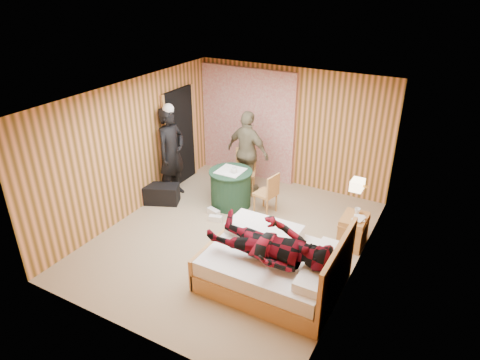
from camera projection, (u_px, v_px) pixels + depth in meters
The scene contains 23 objects.
floor at pixel (232, 237), 7.46m from camera, with size 4.20×5.00×0.01m, color tan.
ceiling at pixel (231, 97), 6.36m from camera, with size 4.20×5.00×0.01m, color silver.
wall_back at pixel (291, 128), 8.87m from camera, with size 4.20×0.02×2.50m, color #F3975D.
wall_left at pixel (132, 149), 7.82m from camera, with size 0.02×5.00×2.50m, color #F3975D.
wall_right at pixel (361, 203), 6.00m from camera, with size 0.02×5.00×2.50m, color #F3975D.
curtain at pixel (247, 123), 9.27m from camera, with size 2.20×0.08×2.40m, color beige.
doorway at pixel (180, 137), 9.00m from camera, with size 0.06×0.90×2.05m, color black.
wall_lamp at pixel (357, 185), 6.41m from camera, with size 0.26×0.24×0.16m.
bed at pixel (274, 266), 6.27m from camera, with size 1.95×1.49×1.02m.
nightstand at pixel (353, 230), 7.15m from camera, with size 0.41×0.56×0.54m.
round_table at pixel (231, 188), 8.34m from camera, with size 0.84×0.84×0.75m.
chair_far at pixel (245, 167), 8.80m from camera, with size 0.55×0.55×0.93m.
chair_near at pixel (269, 191), 8.00m from camera, with size 0.43×0.43×0.82m.
duffel_bag at pixel (162, 194), 8.50m from camera, with size 0.67×0.36×0.38m, color black.
sneaker_left at pixel (214, 212), 8.13m from camera, with size 0.26×0.11×0.12m, color white.
sneaker_right at pixel (216, 218), 7.92m from camera, with size 0.24×0.10×0.11m, color white.
woman_standing at pixel (172, 153), 8.49m from camera, with size 0.68×0.44×1.85m, color black.
man_at_table at pixel (248, 153), 8.68m from camera, with size 1.01×0.42×1.72m, color #6E6449.
man_on_bed at pixel (270, 237), 5.80m from camera, with size 1.77×0.67×0.86m, color maroon.
book_lower at pixel (354, 218), 6.99m from camera, with size 0.17×0.22×0.02m, color white.
book_upper at pixel (354, 217), 6.98m from camera, with size 0.16×0.22×0.02m, color white.
cup_nightstand at pixel (357, 211), 7.12m from camera, with size 0.10×0.10×0.09m, color white.
cup_table at pixel (234, 170), 8.07m from camera, with size 0.12×0.12×0.10m, color white.
Camera 1 is at (3.13, -5.41, 4.20)m, focal length 32.00 mm.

